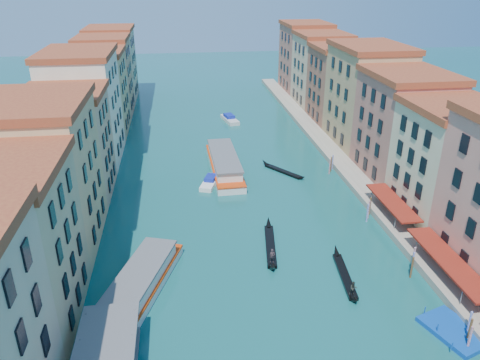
# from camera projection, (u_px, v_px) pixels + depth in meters

# --- Properties ---
(left_bank_palazzos) EXTENTS (12.80, 128.40, 21.00)m
(left_bank_palazzos) POSITION_uv_depth(u_px,v_px,m) (79.00, 120.00, 83.18)
(left_bank_palazzos) COLOR tan
(left_bank_palazzos) RESTS_ON ground
(right_bank_palazzos) EXTENTS (12.80, 128.40, 21.00)m
(right_bank_palazzos) POSITION_uv_depth(u_px,v_px,m) (378.00, 108.00, 90.39)
(right_bank_palazzos) COLOR #A74536
(right_bank_palazzos) RESTS_ON ground
(quay) EXTENTS (4.00, 140.00, 1.00)m
(quay) POSITION_uv_depth(u_px,v_px,m) (334.00, 155.00, 93.19)
(quay) COLOR gray
(quay) RESTS_ON ground
(restaurant_awnings) EXTENTS (3.20, 44.55, 3.12)m
(restaurant_awnings) POSITION_uv_depth(u_px,v_px,m) (452.00, 264.00, 54.23)
(restaurant_awnings) COLOR maroon
(restaurant_awnings) RESTS_ON ground
(mooring_poles_right) EXTENTS (1.44, 54.24, 3.20)m
(mooring_poles_right) POSITION_uv_depth(u_px,v_px,m) (402.00, 251.00, 59.77)
(mooring_poles_right) COLOR #56321D
(mooring_poles_right) RESTS_ON ground
(vaporetto_near) EXTENTS (10.55, 19.72, 2.88)m
(vaporetto_near) POSITION_uv_depth(u_px,v_px,m) (138.00, 287.00, 53.03)
(vaporetto_near) COLOR silver
(vaporetto_near) RESTS_ON ground
(vaporetto_far) EXTENTS (5.30, 21.56, 3.19)m
(vaporetto_far) POSITION_uv_depth(u_px,v_px,m) (224.00, 163.00, 86.69)
(vaporetto_far) COLOR silver
(vaporetto_far) RESTS_ON ground
(gondola_fore) EXTENTS (2.91, 13.17, 2.63)m
(gondola_fore) POSITION_uv_depth(u_px,v_px,m) (270.00, 245.00, 62.78)
(gondola_fore) COLOR black
(gondola_fore) RESTS_ON ground
(gondola_right) EXTENTS (2.16, 11.79, 2.35)m
(gondola_right) POSITION_uv_depth(u_px,v_px,m) (345.00, 276.00, 56.39)
(gondola_right) COLOR black
(gondola_right) RESTS_ON ground
(gondola_far) EXTENTS (7.04, 9.47, 1.56)m
(gondola_far) POSITION_uv_depth(u_px,v_px,m) (282.00, 170.00, 86.40)
(gondola_far) COLOR black
(gondola_far) RESTS_ON ground
(motorboat_mid) EXTENTS (4.16, 6.99, 1.38)m
(motorboat_mid) POSITION_uv_depth(u_px,v_px,m) (210.00, 181.00, 81.38)
(motorboat_mid) COLOR white
(motorboat_mid) RESTS_ON ground
(motorboat_far) EXTENTS (4.07, 8.20, 1.63)m
(motorboat_far) POSITION_uv_depth(u_px,v_px,m) (230.00, 119.00, 115.44)
(motorboat_far) COLOR silver
(motorboat_far) RESTS_ON ground
(blue_dock) EXTENTS (6.09, 7.40, 0.53)m
(blue_dock) POSITION_uv_depth(u_px,v_px,m) (454.00, 331.00, 47.98)
(blue_dock) COLOR #0A43A5
(blue_dock) RESTS_ON ground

